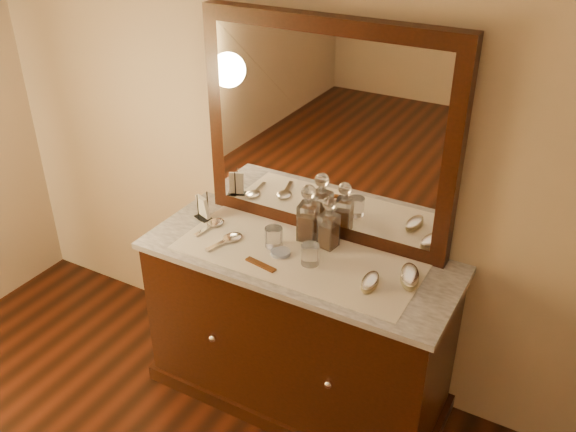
% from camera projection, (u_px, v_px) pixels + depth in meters
% --- Properties ---
extents(dresser_cabinet, '(1.40, 0.55, 0.82)m').
position_uv_depth(dresser_cabinet, '(298.00, 331.00, 3.01)').
color(dresser_cabinet, black).
rests_on(dresser_cabinet, floor).
extents(dresser_plinth, '(1.46, 0.59, 0.08)m').
position_uv_depth(dresser_plinth, '(298.00, 387.00, 3.19)').
color(dresser_plinth, black).
rests_on(dresser_plinth, floor).
extents(knob_left, '(0.04, 0.04, 0.04)m').
position_uv_depth(knob_left, '(212.00, 338.00, 2.90)').
color(knob_left, silver).
rests_on(knob_left, dresser_cabinet).
extents(knob_right, '(0.04, 0.04, 0.04)m').
position_uv_depth(knob_right, '(328.00, 384.00, 2.65)').
color(knob_right, silver).
rests_on(knob_right, dresser_cabinet).
extents(marble_top, '(1.44, 0.59, 0.03)m').
position_uv_depth(marble_top, '(299.00, 257.00, 2.80)').
color(marble_top, silver).
rests_on(marble_top, dresser_cabinet).
extents(mirror_frame, '(1.20, 0.08, 1.00)m').
position_uv_depth(mirror_frame, '(326.00, 132.00, 2.73)').
color(mirror_frame, black).
rests_on(mirror_frame, marble_top).
extents(mirror_glass, '(1.06, 0.01, 0.86)m').
position_uv_depth(mirror_glass, '(323.00, 135.00, 2.70)').
color(mirror_glass, white).
rests_on(mirror_glass, marble_top).
extents(lace_runner, '(1.10, 0.45, 0.00)m').
position_uv_depth(lace_runner, '(297.00, 256.00, 2.77)').
color(lace_runner, silver).
rests_on(lace_runner, marble_top).
extents(pin_dish, '(0.09, 0.09, 0.02)m').
position_uv_depth(pin_dish, '(281.00, 253.00, 2.78)').
color(pin_dish, silver).
rests_on(pin_dish, lace_runner).
extents(comb, '(0.16, 0.06, 0.01)m').
position_uv_depth(comb, '(261.00, 265.00, 2.71)').
color(comb, brown).
rests_on(comb, lace_runner).
extents(napkin_rack, '(0.11, 0.09, 0.14)m').
position_uv_depth(napkin_rack, '(203.00, 208.00, 3.05)').
color(napkin_rack, black).
rests_on(napkin_rack, marble_top).
extents(decanter_left, '(0.10, 0.10, 0.28)m').
position_uv_depth(decanter_left, '(308.00, 218.00, 2.85)').
color(decanter_left, brown).
rests_on(decanter_left, lace_runner).
extents(decanter_right, '(0.09, 0.09, 0.25)m').
position_uv_depth(decanter_right, '(329.00, 228.00, 2.80)').
color(decanter_right, brown).
rests_on(decanter_right, lace_runner).
extents(brush_near, '(0.08, 0.15, 0.04)m').
position_uv_depth(brush_near, '(370.00, 282.00, 2.57)').
color(brush_near, '#96865B').
rests_on(brush_near, lace_runner).
extents(brush_far, '(0.13, 0.19, 0.05)m').
position_uv_depth(brush_far, '(410.00, 277.00, 2.59)').
color(brush_far, '#96865B').
rests_on(brush_far, lace_runner).
extents(hand_mirror_outer, '(0.08, 0.20, 0.02)m').
position_uv_depth(hand_mirror_outer, '(213.00, 224.00, 3.00)').
color(hand_mirror_outer, silver).
rests_on(hand_mirror_outer, lace_runner).
extents(hand_mirror_inner, '(0.10, 0.21, 0.02)m').
position_uv_depth(hand_mirror_inner, '(230.00, 239.00, 2.88)').
color(hand_mirror_inner, silver).
rests_on(hand_mirror_inner, lace_runner).
extents(tumblers, '(0.29, 0.13, 0.09)m').
position_uv_depth(tumblers, '(292.00, 246.00, 2.76)').
color(tumblers, white).
rests_on(tumblers, lace_runner).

